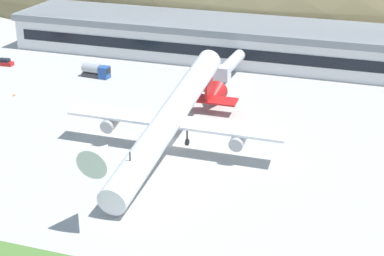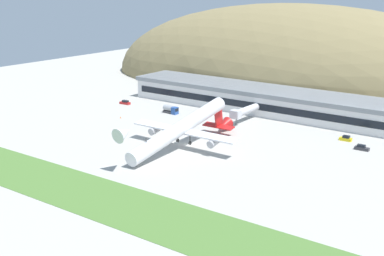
# 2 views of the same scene
# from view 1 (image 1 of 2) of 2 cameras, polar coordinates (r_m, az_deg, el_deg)

# --- Properties ---
(ground_plane) EXTENTS (357.78, 357.78, 0.00)m
(ground_plane) POSITION_cam_1_polar(r_m,az_deg,el_deg) (109.37, -1.64, -1.35)
(ground_plane) COLOR #ADAAA3
(hill_backdrop) EXTENTS (210.35, 87.07, 77.59)m
(hill_backdrop) POSITION_cam_1_polar(r_m,az_deg,el_deg) (209.99, 4.64, 10.30)
(hill_backdrop) COLOR olive
(hill_backdrop) RESTS_ON ground_plane
(terminal_building) EXTENTS (116.35, 20.33, 9.06)m
(terminal_building) POSITION_cam_1_polar(r_m,az_deg,el_deg) (155.48, 4.75, 7.88)
(terminal_building) COLOR silver
(terminal_building) RESTS_ON ground_plane
(jetway_0) EXTENTS (3.38, 16.08, 5.43)m
(jetway_0) POSITION_cam_1_polar(r_m,az_deg,el_deg) (138.26, 3.32, 5.56)
(jetway_0) COLOR silver
(jetway_0) RESTS_ON ground_plane
(cargo_airplane) EXTENTS (37.08, 53.45, 13.57)m
(cargo_airplane) POSITION_cam_1_polar(r_m,az_deg,el_deg) (103.01, -1.87, 0.84)
(cargo_airplane) COLOR silver
(service_car_1) EXTENTS (4.66, 2.00, 1.64)m
(service_car_1) POSITION_cam_1_polar(r_m,az_deg,el_deg) (158.06, -16.38, 5.61)
(service_car_1) COLOR #B21E1E
(service_car_1) RESTS_ON ground_plane
(fuel_truck) EXTENTS (6.47, 2.50, 3.03)m
(fuel_truck) POSITION_cam_1_polar(r_m,az_deg,el_deg) (144.41, -8.55, 5.04)
(fuel_truck) COLOR #264C99
(fuel_truck) RESTS_ON ground_plane
(traffic_cone_0) EXTENTS (0.52, 0.52, 0.58)m
(traffic_cone_0) POSITION_cam_1_polar(r_m,az_deg,el_deg) (136.47, -15.56, 2.88)
(traffic_cone_0) COLOR orange
(traffic_cone_0) RESTS_ON ground_plane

